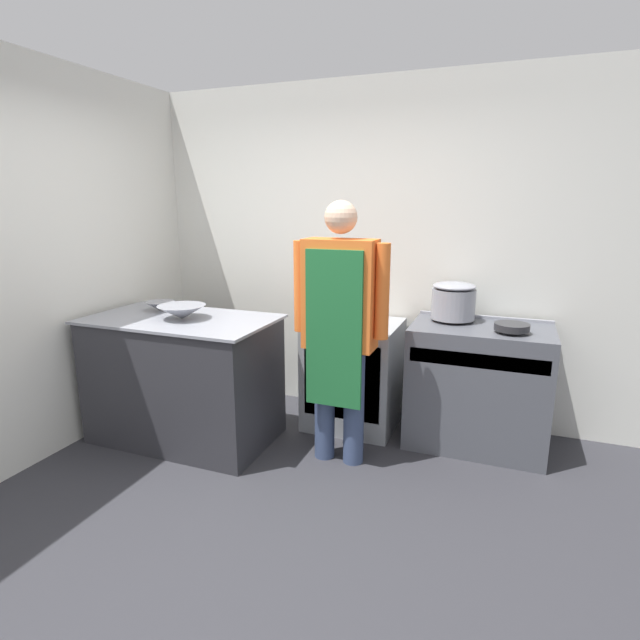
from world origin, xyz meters
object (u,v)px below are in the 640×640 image
(stove, at_px, (477,386))
(mixing_bowl, at_px, (182,312))
(stock_pot, at_px, (453,300))
(person_cook, at_px, (340,319))
(fridge_unit, at_px, (354,374))
(saute_pan, at_px, (512,327))

(stove, distance_m, mixing_bowl, 2.21)
(stove, relative_size, mixing_bowl, 2.83)
(stock_pot, bearing_deg, mixing_bowl, -156.03)
(stove, height_order, person_cook, person_cook)
(stove, xyz_separation_m, fridge_unit, (-0.95, 0.01, -0.03))
(mixing_bowl, bearing_deg, stock_pot, 23.97)
(stock_pot, bearing_deg, person_cook, -132.85)
(stove, distance_m, saute_pan, 0.54)
(saute_pan, bearing_deg, person_cook, -155.38)
(person_cook, distance_m, saute_pan, 1.17)
(fridge_unit, height_order, mixing_bowl, mixing_bowl)
(person_cook, height_order, saute_pan, person_cook)
(fridge_unit, relative_size, mixing_bowl, 2.44)
(fridge_unit, bearing_deg, mixing_bowl, -146.71)
(stock_pot, distance_m, saute_pan, 0.48)
(fridge_unit, relative_size, person_cook, 0.47)
(person_cook, xyz_separation_m, mixing_bowl, (-1.16, -0.11, -0.03))
(stock_pot, bearing_deg, fridge_unit, -172.57)
(person_cook, xyz_separation_m, stock_pot, (0.65, 0.70, 0.04))
(fridge_unit, bearing_deg, person_cook, -82.27)
(person_cook, relative_size, mixing_bowl, 5.15)
(fridge_unit, distance_m, person_cook, 0.85)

